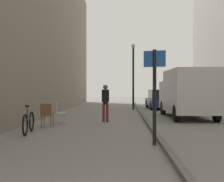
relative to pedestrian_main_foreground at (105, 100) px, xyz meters
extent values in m
plane|color=gray|center=(0.30, -0.12, -0.99)|extent=(80.00, 80.00, 0.00)
cube|color=#615F5B|center=(1.88, -0.12, -0.93)|extent=(0.16, 40.00, 0.12)
cylinder|color=maroon|center=(0.09, 0.00, -0.59)|extent=(0.12, 0.12, 0.81)
cylinder|color=maroon|center=(-0.09, 0.00, -0.59)|extent=(0.12, 0.12, 0.81)
cube|color=black|center=(0.00, 0.00, 0.16)|extent=(0.23, 0.20, 0.69)
cylinder|color=black|center=(0.12, 0.01, 0.21)|extent=(0.10, 0.10, 0.58)
cylinder|color=black|center=(-0.12, -0.01, 0.21)|extent=(0.10, 0.10, 0.58)
sphere|color=brown|center=(0.00, 0.00, 0.61)|extent=(0.22, 0.22, 0.22)
cube|color=silver|center=(4.15, 1.44, 0.42)|extent=(2.15, 4.01, 2.14)
cube|color=silver|center=(4.08, 4.19, 0.15)|extent=(2.09, 1.59, 1.61)
cube|color=black|center=(4.06, 4.72, 0.51)|extent=(1.73, 0.08, 0.71)
cylinder|color=black|center=(3.15, 4.01, -0.59)|extent=(0.24, 0.81, 0.80)
cylinder|color=black|center=(5.01, 4.05, -0.59)|extent=(0.24, 0.81, 0.80)
cylinder|color=black|center=(3.25, 0.14, -0.59)|extent=(0.24, 0.81, 0.80)
cylinder|color=black|center=(5.10, 0.18, -0.59)|extent=(0.24, 0.81, 0.80)
cube|color=navy|center=(3.60, 9.12, -0.49)|extent=(1.94, 4.26, 0.55)
cube|color=black|center=(3.60, 9.12, 0.12)|extent=(1.59, 2.57, 0.68)
cylinder|color=black|center=(2.73, 10.52, -0.67)|extent=(0.22, 0.65, 0.64)
cylinder|color=black|center=(4.37, 10.58, -0.67)|extent=(0.22, 0.65, 0.64)
cylinder|color=black|center=(2.83, 7.67, -0.67)|extent=(0.22, 0.65, 0.64)
cylinder|color=black|center=(4.47, 7.72, -0.67)|extent=(0.22, 0.65, 0.64)
cylinder|color=black|center=(1.67, -5.59, 0.31)|extent=(0.10, 0.10, 2.60)
cube|color=#2659B2|center=(1.67, -5.59, 1.36)|extent=(0.59, 0.19, 0.44)
cylinder|color=black|center=(1.54, 8.09, 1.26)|extent=(0.14, 0.14, 4.50)
sphere|color=beige|center=(1.54, 8.09, 3.63)|extent=(0.28, 0.28, 0.28)
torus|color=black|center=(-2.47, -3.13, -0.63)|extent=(0.13, 0.72, 0.72)
torus|color=black|center=(-2.36, -4.18, -0.63)|extent=(0.13, 0.72, 0.72)
cylinder|color=navy|center=(-2.41, -3.65, -0.48)|extent=(0.15, 0.95, 0.05)
cylinder|color=navy|center=(-2.39, -3.84, -0.26)|extent=(0.04, 0.04, 0.40)
cube|color=black|center=(-2.39, -3.84, -0.04)|extent=(0.12, 0.25, 0.06)
cylinder|color=#B7B2A8|center=(-1.75, -0.45, -0.76)|extent=(0.04, 0.04, 0.45)
cylinder|color=#B7B2A8|center=(-1.68, -0.81, -0.76)|extent=(0.04, 0.04, 0.45)
cylinder|color=#B7B2A8|center=(-2.12, -0.52, -0.76)|extent=(0.04, 0.04, 0.45)
cylinder|color=#B7B2A8|center=(-2.04, -0.89, -0.76)|extent=(0.04, 0.04, 0.45)
cube|color=#B7B2A8|center=(-1.90, -0.67, -0.52)|extent=(0.52, 0.52, 0.04)
cube|color=#B7B2A8|center=(-2.09, -0.71, -0.27)|extent=(0.13, 0.44, 0.45)
cylinder|color=brown|center=(-2.39, -1.71, -0.76)|extent=(0.04, 0.04, 0.45)
cylinder|color=brown|center=(-2.01, -1.72, -0.76)|extent=(0.04, 0.04, 0.45)
cylinder|color=brown|center=(-2.40, -2.09, -0.76)|extent=(0.04, 0.04, 0.45)
cylinder|color=brown|center=(-2.03, -2.10, -0.76)|extent=(0.04, 0.04, 0.45)
cube|color=brown|center=(-2.21, -1.90, -0.52)|extent=(0.45, 0.45, 0.04)
cube|color=brown|center=(-2.21, -2.10, -0.27)|extent=(0.44, 0.06, 0.45)
camera|label=1|loc=(0.82, -13.84, 0.56)|focal=48.57mm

